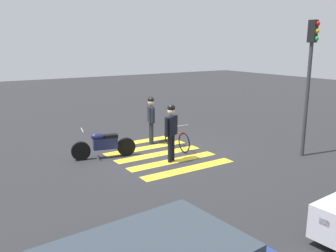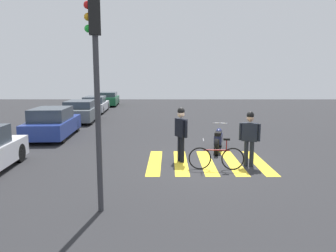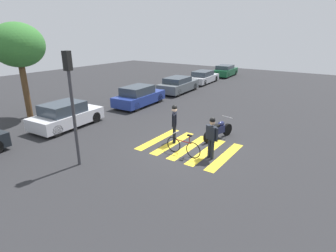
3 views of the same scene
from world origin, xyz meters
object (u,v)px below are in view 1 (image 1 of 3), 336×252
(leaning_bicycle, at_px, (176,138))
(officer_on_foot, at_px, (151,116))
(officer_by_motorcycle, at_px, (171,128))
(traffic_light_pole, at_px, (310,68))
(police_motorcycle, at_px, (104,145))

(leaning_bicycle, distance_m, officer_on_foot, 1.37)
(officer_on_foot, relative_size, officer_by_motorcycle, 0.96)
(traffic_light_pole, bearing_deg, police_motorcycle, -31.07)
(police_motorcycle, height_order, traffic_light_pole, traffic_light_pole)
(police_motorcycle, relative_size, officer_on_foot, 1.16)
(leaning_bicycle, xyz_separation_m, officer_by_motorcycle, (0.95, 1.10, 0.73))
(police_motorcycle, bearing_deg, officer_on_foot, -163.25)
(officer_on_foot, bearing_deg, traffic_light_pole, 130.69)
(leaning_bicycle, height_order, officer_by_motorcycle, officer_by_motorcycle)
(officer_on_foot, bearing_deg, leaning_bicycle, 109.68)
(officer_by_motorcycle, bearing_deg, leaning_bicycle, -130.99)
(officer_on_foot, bearing_deg, officer_by_motorcycle, 76.08)
(traffic_light_pole, bearing_deg, leaning_bicycle, -43.72)
(officer_by_motorcycle, bearing_deg, officer_on_foot, -103.92)
(police_motorcycle, bearing_deg, traffic_light_pole, 148.93)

